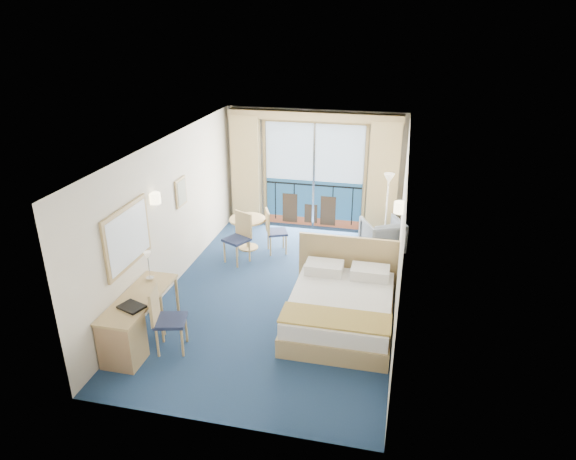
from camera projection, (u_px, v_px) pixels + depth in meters
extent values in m
plane|color=navy|center=(281.00, 293.00, 9.17)|extent=(6.50, 6.50, 0.00)
cube|color=beige|center=(314.00, 170.00, 11.56)|extent=(4.00, 0.02, 2.70)
cube|color=beige|center=(211.00, 331.00, 5.72)|extent=(4.00, 0.02, 2.70)
cube|color=beige|center=(170.00, 214.00, 9.05)|extent=(0.02, 6.50, 2.70)
cube|color=beige|center=(402.00, 234.00, 8.23)|extent=(0.02, 6.50, 2.70)
cube|color=silver|center=(280.00, 144.00, 8.11)|extent=(4.00, 6.50, 0.02)
cube|color=navy|center=(313.00, 203.00, 11.84)|extent=(2.20, 0.02, 1.08)
cube|color=#A9C1DE|center=(314.00, 152.00, 11.37)|extent=(2.20, 0.02, 1.32)
cube|color=brown|center=(313.00, 222.00, 12.02)|extent=(2.20, 0.02, 0.20)
cube|color=black|center=(314.00, 185.00, 11.66)|extent=(2.20, 0.02, 0.04)
cube|color=tan|center=(315.00, 121.00, 11.08)|extent=(2.36, 0.03, 0.12)
cube|color=tan|center=(265.00, 173.00, 11.81)|extent=(0.06, 0.03, 2.40)
cube|color=tan|center=(365.00, 180.00, 11.34)|extent=(0.06, 0.03, 2.40)
cube|color=silver|center=(314.00, 177.00, 11.58)|extent=(0.05, 0.02, 2.40)
cube|color=#352518|center=(328.00, 211.00, 11.82)|extent=(0.35, 0.02, 0.70)
cube|color=#352518|center=(290.00, 208.00, 12.00)|extent=(0.35, 0.02, 0.70)
cube|color=#352518|center=(311.00, 214.00, 11.94)|extent=(0.30, 0.02, 0.45)
cube|color=black|center=(276.00, 201.00, 12.02)|extent=(0.02, 0.01, 0.90)
cube|color=black|center=(294.00, 202.00, 11.93)|extent=(0.03, 0.01, 0.90)
cube|color=black|center=(313.00, 204.00, 11.84)|extent=(0.03, 0.01, 0.90)
cube|color=black|center=(333.00, 205.00, 11.75)|extent=(0.03, 0.01, 0.90)
cube|color=black|center=(352.00, 207.00, 11.65)|extent=(0.02, 0.01, 0.90)
cube|color=tan|center=(246.00, 171.00, 11.74)|extent=(0.65, 0.22, 2.55)
cube|color=tan|center=(383.00, 180.00, 11.11)|extent=(0.65, 0.22, 2.55)
cube|color=tan|center=(314.00, 116.00, 10.94)|extent=(3.80, 0.25, 0.18)
cube|color=tan|center=(127.00, 237.00, 7.62)|extent=(0.04, 1.25, 0.95)
cube|color=silver|center=(129.00, 237.00, 7.62)|extent=(0.01, 1.12, 0.82)
cube|color=tan|center=(181.00, 192.00, 9.35)|extent=(0.03, 0.42, 0.52)
cube|color=gray|center=(182.00, 192.00, 9.35)|extent=(0.01, 0.34, 0.44)
cylinder|color=beige|center=(155.00, 198.00, 8.30)|extent=(0.18, 0.18, 0.18)
cylinder|color=beige|center=(400.00, 207.00, 7.91)|extent=(0.18, 0.18, 0.18)
cube|color=tan|center=(340.00, 319.00, 8.13)|extent=(1.62, 2.02, 0.30)
cube|color=silver|center=(341.00, 303.00, 8.02)|extent=(1.56, 1.96, 0.25)
cube|color=tan|center=(335.00, 318.00, 7.37)|extent=(1.60, 0.56, 0.03)
cube|color=silver|center=(324.00, 268.00, 8.66)|extent=(0.63, 0.40, 0.18)
cube|color=silver|center=(370.00, 272.00, 8.51)|extent=(0.63, 0.40, 0.18)
cube|color=tan|center=(349.00, 266.00, 8.92)|extent=(1.77, 0.06, 1.11)
cube|color=#9B8152|center=(384.00, 275.00, 9.20)|extent=(0.42, 0.40, 0.55)
cube|color=white|center=(388.00, 261.00, 9.03)|extent=(0.20, 0.17, 0.08)
imported|color=#424850|center=(382.00, 236.00, 10.62)|extent=(1.03, 1.04, 0.72)
cylinder|color=silver|center=(383.00, 250.00, 10.76)|extent=(0.23, 0.23, 0.03)
cylinder|color=silver|center=(386.00, 216.00, 10.45)|extent=(0.03, 0.03, 1.59)
cone|color=beige|center=(389.00, 178.00, 10.14)|extent=(0.21, 0.21, 0.19)
cube|color=tan|center=(138.00, 298.00, 7.57)|extent=(0.55, 1.61, 0.04)
cube|color=#9B8152|center=(122.00, 341.00, 7.22)|extent=(0.52, 0.48, 0.71)
cylinder|color=tan|center=(133.00, 311.00, 7.95)|extent=(0.05, 0.05, 0.71)
cylinder|color=tan|center=(162.00, 315.00, 7.85)|extent=(0.05, 0.05, 0.71)
cylinder|color=tan|center=(149.00, 293.00, 8.45)|extent=(0.05, 0.05, 0.71)
cylinder|color=tan|center=(177.00, 297.00, 8.34)|extent=(0.05, 0.05, 0.71)
cube|color=#1D2443|center=(171.00, 321.00, 7.46)|extent=(0.53, 0.53, 0.05)
cube|color=tan|center=(154.00, 305.00, 7.35)|extent=(0.15, 0.44, 0.52)
cylinder|color=tan|center=(182.00, 342.00, 7.40)|extent=(0.04, 0.04, 0.47)
cylinder|color=tan|center=(186.00, 328.00, 7.73)|extent=(0.04, 0.04, 0.47)
cylinder|color=tan|center=(157.00, 343.00, 7.39)|extent=(0.04, 0.04, 0.47)
cylinder|color=tan|center=(162.00, 329.00, 7.72)|extent=(0.04, 0.04, 0.47)
cube|color=black|center=(132.00, 307.00, 7.29)|extent=(0.42, 0.37, 0.03)
cylinder|color=silver|center=(150.00, 278.00, 8.05)|extent=(0.12, 0.12, 0.02)
cylinder|color=silver|center=(149.00, 267.00, 7.97)|extent=(0.02, 0.02, 0.41)
cone|color=beige|center=(147.00, 255.00, 7.89)|extent=(0.11, 0.11, 0.10)
cylinder|color=tan|center=(247.00, 219.00, 10.66)|extent=(0.75, 0.75, 0.04)
cylinder|color=tan|center=(248.00, 234.00, 10.79)|extent=(0.08, 0.08, 0.66)
cylinder|color=tan|center=(248.00, 247.00, 10.91)|extent=(0.41, 0.41, 0.03)
cube|color=#1D2443|center=(277.00, 232.00, 10.57)|extent=(0.52, 0.52, 0.05)
cube|color=tan|center=(268.00, 222.00, 10.44)|extent=(0.19, 0.38, 0.48)
cylinder|color=tan|center=(286.00, 245.00, 10.54)|extent=(0.03, 0.03, 0.43)
cylinder|color=tan|center=(283.00, 239.00, 10.83)|extent=(0.03, 0.03, 0.43)
cylinder|color=tan|center=(270.00, 246.00, 10.48)|extent=(0.03, 0.03, 0.43)
cylinder|color=tan|center=(268.00, 240.00, 10.78)|extent=(0.03, 0.03, 0.43)
cube|color=#1D2443|center=(237.00, 240.00, 10.12)|extent=(0.58, 0.58, 0.05)
cube|color=tan|center=(243.00, 224.00, 10.16)|extent=(0.40, 0.23, 0.51)
cylinder|color=tan|center=(225.00, 252.00, 10.20)|extent=(0.04, 0.04, 0.46)
cylinder|color=tan|center=(237.00, 257.00, 9.99)|extent=(0.04, 0.04, 0.46)
cylinder|color=tan|center=(237.00, 246.00, 10.45)|extent=(0.04, 0.04, 0.46)
cylinder|color=tan|center=(249.00, 251.00, 10.24)|extent=(0.04, 0.04, 0.46)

